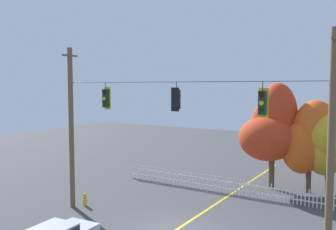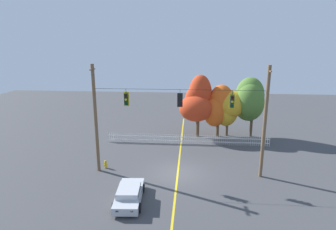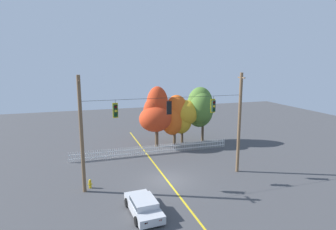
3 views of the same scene
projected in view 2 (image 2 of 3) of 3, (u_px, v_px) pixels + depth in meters
name	position (u px, v px, depth m)	size (l,w,h in m)	color
ground	(178.00, 173.00, 24.53)	(80.00, 80.00, 0.00)	#424244
lane_centerline_stripe	(178.00, 173.00, 24.53)	(0.16, 36.00, 0.01)	gold
signal_support_span	(178.00, 121.00, 23.34)	(14.19, 1.10, 9.30)	brown
traffic_signal_northbound_secondary	(126.00, 99.00, 23.26)	(0.43, 0.38, 1.45)	black
traffic_signal_eastbound_side	(180.00, 100.00, 22.88)	(0.43, 0.38, 1.39)	black
traffic_signal_southbound_primary	(232.00, 101.00, 22.59)	(0.43, 0.38, 1.51)	black
white_picket_fence	(187.00, 139.00, 31.42)	(17.93, 0.06, 1.07)	white
autumn_maple_near_fence	(197.00, 102.00, 33.05)	(3.87, 3.74, 7.34)	brown
autumn_maple_mid	(219.00, 107.00, 33.23)	(3.58, 2.93, 6.21)	brown
autumn_oak_far_east	(228.00, 107.00, 33.33)	(3.76, 3.30, 5.53)	brown
autumn_maple_far_west	(249.00, 100.00, 32.95)	(3.53, 3.58, 7.08)	brown
parked_car	(129.00, 194.00, 20.05)	(2.10, 4.34, 1.15)	#B7BABF
fire_hydrant	(106.00, 164.00, 25.47)	(0.38, 0.22, 0.75)	gold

